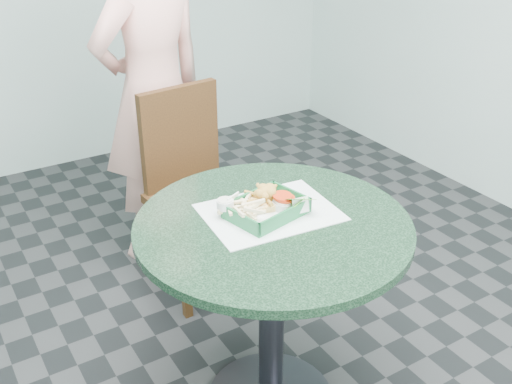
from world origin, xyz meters
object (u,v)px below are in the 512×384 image
cafe_table (272,272)px  diner_person (152,74)px  sauce_ramekin (226,205)px  food_basket (267,216)px  crab_sandwich (269,200)px  dining_chair (191,178)px

cafe_table → diner_person: diner_person is taller
sauce_ramekin → food_basket: bearing=-38.7°
cafe_table → sauce_ramekin: sauce_ramekin is taller
crab_sandwich → sauce_ramekin: bearing=160.2°
dining_chair → food_basket: (-0.11, -0.80, 0.23)m
diner_person → crab_sandwich: size_ratio=16.04×
diner_person → crab_sandwich: diner_person is taller
diner_person → food_basket: 1.14m
food_basket → crab_sandwich: bearing=49.0°
food_basket → crab_sandwich: crab_sandwich is taller
cafe_table → diner_person: bearing=85.1°
food_basket → dining_chair: bearing=81.9°
food_basket → sauce_ramekin: (-0.10, 0.08, 0.03)m
crab_sandwich → sauce_ramekin: (-0.13, 0.05, -0.00)m
diner_person → food_basket: bearing=71.0°
cafe_table → food_basket: bearing=84.8°
crab_sandwich → sauce_ramekin: size_ratio=2.15×
dining_chair → crab_sandwich: 0.82m
food_basket → sauce_ramekin: 0.13m
diner_person → food_basket: (-0.10, -1.12, -0.17)m
cafe_table → crab_sandwich: size_ratio=7.48×
diner_person → crab_sandwich: (-0.07, -1.09, -0.13)m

